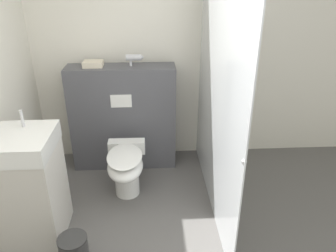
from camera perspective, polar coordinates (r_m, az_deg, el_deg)
name	(u,v)px	position (r m, az deg, el deg)	size (l,w,h in m)	color
wall_back	(158,53)	(3.75, -1.78, 12.57)	(8.00, 0.06, 2.50)	silver
partition_panel	(124,117)	(3.72, -7.75, 1.48)	(1.16, 0.32, 1.18)	#4C4C51
shower_glass	(216,101)	(2.91, 8.41, 4.34)	(0.04, 1.94, 2.11)	silver
toilet	(126,167)	(3.28, -7.35, -7.15)	(0.38, 0.62, 0.51)	white
sink_vanity	(29,187)	(2.95, -23.03, -9.76)	(0.50, 0.53, 1.11)	beige
hair_drier	(134,58)	(3.49, -5.89, 11.73)	(0.19, 0.06, 0.12)	#B7B7BC
folded_towel	(93,64)	(3.56, -12.89, 10.51)	(0.20, 0.17, 0.06)	beige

